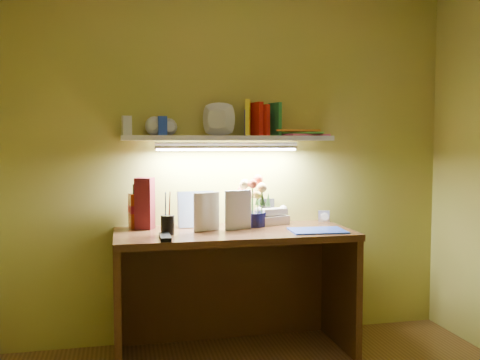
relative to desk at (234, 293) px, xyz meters
name	(u,v)px	position (x,y,z in m)	size (l,w,h in m)	color
desk	(234,293)	(0.00, 0.00, 0.00)	(1.40, 0.60, 0.75)	#38220F
flower_bouquet	(252,202)	(0.15, 0.15, 0.53)	(0.19, 0.19, 0.31)	#0E0E39
telephone	(271,215)	(0.28, 0.19, 0.43)	(0.19, 0.15, 0.12)	beige
desk_clock	(324,216)	(0.65, 0.22, 0.41)	(0.07, 0.04, 0.07)	silver
whisky_bottle	(135,206)	(-0.57, 0.22, 0.51)	(0.07, 0.07, 0.27)	#AF3B12
whisky_box	(145,203)	(-0.51, 0.18, 0.53)	(0.10, 0.10, 0.31)	#581218
pen_cup	(168,218)	(-0.40, -0.05, 0.47)	(0.08, 0.08, 0.19)	black
art_card	(196,209)	(-0.20, 0.18, 0.49)	(0.22, 0.04, 0.22)	silver
tv_remote	(165,237)	(-0.42, -0.19, 0.39)	(0.06, 0.20, 0.02)	black
blue_folder	(317,231)	(0.47, -0.13, 0.38)	(0.32, 0.23, 0.01)	blue
desk_book_a	(194,213)	(-0.24, -0.01, 0.49)	(0.17, 0.02, 0.23)	beige
desk_book_b	(225,211)	(-0.05, 0.01, 0.49)	(0.17, 0.02, 0.24)	silver
wall_shelf	(230,132)	(0.01, 0.18, 0.96)	(1.32, 0.32, 0.25)	silver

